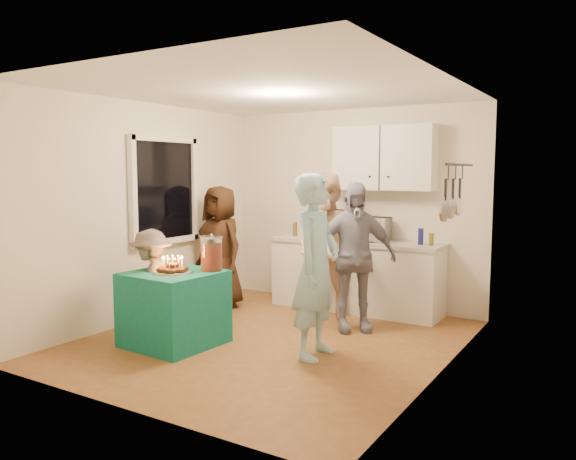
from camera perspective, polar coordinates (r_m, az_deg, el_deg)
The scene contains 19 objects.
floor at distance 6.05m, azimuth -1.76°, elevation -11.20°, with size 4.00×4.00×0.00m, color brown.
ceiling at distance 5.83m, azimuth -1.84°, elevation 14.00°, with size 4.00×4.00×0.00m, color white.
back_wall at distance 7.55m, azimuth 6.54°, elevation 2.25°, with size 3.60×3.60×0.00m, color silver.
left_wall at distance 6.94m, azimuth -14.34°, elevation 1.78°, with size 4.00×4.00×0.00m, color silver.
right_wall at distance 5.05m, azimuth 15.57°, elevation 0.23°, with size 4.00×4.00×0.00m, color silver.
window_night at distance 7.12m, azimuth -12.50°, elevation 3.94°, with size 0.04×1.00×1.20m, color black.
counter at distance 7.30m, azimuth 6.89°, elevation -4.77°, with size 2.20×0.58×0.86m, color white.
countertop at distance 7.23m, azimuth 6.94°, elevation -1.22°, with size 2.24×0.62×0.05m, color beige.
upper_cabinet at distance 7.20m, azimuth 9.74°, elevation 7.20°, with size 1.30×0.30×0.80m, color white.
pot_rack at distance 5.72m, azimuth 16.81°, elevation 3.86°, with size 0.12×1.00×0.60m, color black.
microwave at distance 7.15m, azimuth 8.11°, elevation 0.09°, with size 0.54×0.37×0.30m, color white.
party_table at distance 5.96m, azimuth -11.49°, elevation -7.79°, with size 0.85×0.85×0.76m, color #106A5A.
donut_cake at distance 5.82m, azimuth -11.65°, elevation -3.41°, with size 0.38×0.38×0.18m, color #381C0C, non-canonical shape.
punch_jar at distance 5.87m, azimuth -7.77°, elevation -2.47°, with size 0.22×0.22×0.34m, color red.
man_birthday at distance 5.37m, azimuth 2.87°, elevation -3.69°, with size 0.65×0.42×1.77m, color #9DD2E5.
woman_back_left at distance 7.42m, azimuth -6.90°, elevation -1.71°, with size 0.78×0.51×1.60m, color #4C2B15.
woman_back_center at distance 6.80m, azimuth 4.08°, elevation -1.66°, with size 0.86×0.67×1.77m, color tan.
woman_back_right at distance 6.31m, azimuth 6.61°, elevation -2.72°, with size 0.98×0.41×1.67m, color #101437.
child_near_left at distance 6.08m, azimuth -13.69°, elevation -5.51°, with size 0.77×0.44×1.19m, color #5A4C48.
Camera 1 is at (3.16, -4.84, 1.79)m, focal length 35.00 mm.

